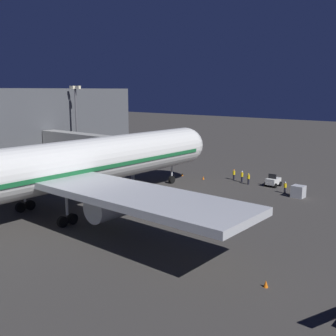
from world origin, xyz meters
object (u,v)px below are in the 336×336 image
at_px(baggage_container_far_row, 298,191).
at_px(traffic_cone_nose_port, 203,178).
at_px(ground_crew_near_nose_gear, 249,178).
at_px(traffic_cone_wingtip_svc_side, 266,284).
at_px(airliner_at_gate, 41,171).
at_px(apron_floodlight_mast, 76,118).
at_px(baggage_tug_spare, 273,181).
at_px(ground_crew_under_port_wing, 234,174).
at_px(jet_bridge, 97,143).
at_px(ground_crew_marshaller_fwd, 285,187).
at_px(ground_crew_by_tug, 242,176).
at_px(traffic_cone_nose_starboard, 182,174).

xyz_separation_m(baggage_container_far_row, traffic_cone_nose_port, (16.46, -0.92, -0.55)).
bearing_deg(ground_crew_near_nose_gear, traffic_cone_wingtip_svc_side, 121.07).
relative_size(airliner_at_gate, apron_floodlight_mast, 3.93).
distance_m(baggage_tug_spare, ground_crew_near_nose_gear, 3.74).
xyz_separation_m(airliner_at_gate, ground_crew_under_port_wing, (-6.18, -31.60, -4.59)).
bearing_deg(ground_crew_near_nose_gear, jet_bridge, 24.71).
bearing_deg(jet_bridge, apron_floodlight_mast, -22.70).
bearing_deg(ground_crew_near_nose_gear, apron_floodlight_mast, 9.01).
bearing_deg(ground_crew_marshaller_fwd, apron_floodlight_mast, 5.46).
relative_size(apron_floodlight_mast, traffic_cone_wingtip_svc_side, 27.76).
bearing_deg(jet_bridge, ground_crew_near_nose_gear, -155.29).
xyz_separation_m(baggage_tug_spare, ground_crew_by_tug, (5.04, 0.66, 0.23)).
bearing_deg(apron_floodlight_mast, baggage_tug_spare, -169.78).
xyz_separation_m(jet_bridge, baggage_container_far_row, (-32.09, -8.13, -4.85)).
distance_m(apron_floodlight_mast, ground_crew_near_nose_gear, 36.48).
xyz_separation_m(jet_bridge, traffic_cone_wingtip_svc_side, (-40.51, 18.34, -5.40)).
relative_size(apron_floodlight_mast, traffic_cone_nose_starboard, 27.76).
height_order(jet_bridge, apron_floodlight_mast, apron_floodlight_mast).
bearing_deg(baggage_container_far_row, ground_crew_marshaller_fwd, -21.65).
bearing_deg(apron_floodlight_mast, traffic_cone_wingtip_svc_side, 156.03).
bearing_deg(jet_bridge, traffic_cone_nose_port, -149.94).
xyz_separation_m(baggage_container_far_row, ground_crew_near_nose_gear, (9.02, -2.49, 0.15)).
bearing_deg(baggage_tug_spare, traffic_cone_wingtip_svc_side, 114.74).
bearing_deg(traffic_cone_nose_port, apron_floodlight_mast, 8.21).
height_order(ground_crew_marshaller_fwd, traffic_cone_wingtip_svc_side, ground_crew_marshaller_fwd).
xyz_separation_m(baggage_container_far_row, ground_crew_under_port_wing, (12.48, -3.90, 0.14)).
height_order(apron_floodlight_mast, baggage_tug_spare, apron_floodlight_mast).
distance_m(baggage_container_far_row, ground_crew_by_tug, 11.07).
bearing_deg(apron_floodlight_mast, jet_bridge, 157.30).
relative_size(ground_crew_under_port_wing, traffic_cone_wingtip_svc_side, 3.20).
bearing_deg(airliner_at_gate, baggage_container_far_row, -123.97).
relative_size(baggage_tug_spare, ground_crew_under_port_wing, 1.38).
bearing_deg(airliner_at_gate, traffic_cone_nose_starboard, -85.60).
height_order(apron_floodlight_mast, traffic_cone_wingtip_svc_side, apron_floodlight_mast).
bearing_deg(ground_crew_by_tug, traffic_cone_nose_starboard, 12.64).
height_order(baggage_tug_spare, ground_crew_under_port_wing, baggage_tug_spare).
relative_size(jet_bridge, ground_crew_marshaller_fwd, 14.98).
bearing_deg(ground_crew_under_port_wing, ground_crew_by_tug, 159.95).
relative_size(jet_bridge, traffic_cone_wingtip_svc_side, 46.16).
xyz_separation_m(airliner_at_gate, traffic_cone_wingtip_svc_side, (-27.09, -1.23, -5.29)).
distance_m(airliner_at_gate, ground_crew_marshaller_fwd, 33.28).
bearing_deg(airliner_at_gate, baggage_tug_spare, -112.54).
distance_m(apron_floodlight_mast, traffic_cone_nose_port, 29.32).
bearing_deg(ground_crew_near_nose_gear, ground_crew_marshaller_fwd, 166.82).
bearing_deg(ground_crew_marshaller_fwd, ground_crew_by_tug, -15.51).
height_order(baggage_container_far_row, traffic_cone_nose_starboard, baggage_container_far_row).
relative_size(baggage_tug_spare, ground_crew_by_tug, 1.33).
bearing_deg(baggage_tug_spare, traffic_cone_nose_starboard, 10.95).
bearing_deg(traffic_cone_nose_port, ground_crew_near_nose_gear, -168.07).
bearing_deg(baggage_container_far_row, ground_crew_near_nose_gear, -15.43).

